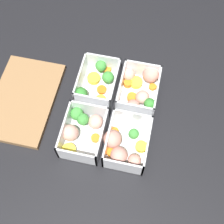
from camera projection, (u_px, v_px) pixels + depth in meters
ground_plane at (112, 116)px, 0.91m from camera, size 4.00×4.00×0.00m
container_near_left at (124, 145)px, 0.85m from camera, size 0.15×0.14×0.07m
container_near_right at (140, 89)px, 0.93m from camera, size 0.18×0.13×0.07m
container_far_left at (82, 129)px, 0.87m from camera, size 0.15×0.12×0.07m
container_far_right at (97, 83)px, 0.93m from camera, size 0.15×0.11×0.07m
cutting_board at (24, 100)px, 0.93m from camera, size 0.28×0.18×0.02m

